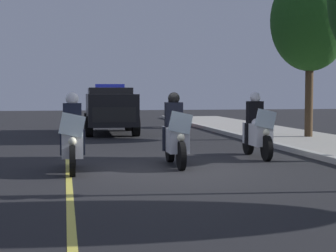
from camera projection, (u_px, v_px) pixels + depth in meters
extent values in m
plane|color=black|center=(177.00, 169.00, 12.35)|extent=(80.00, 80.00, 0.00)
cube|color=#E0D14C|center=(69.00, 172.00, 11.91)|extent=(48.00, 0.12, 0.01)
cylinder|color=black|center=(72.00, 161.00, 11.25)|extent=(0.64, 0.13, 0.64)
cylinder|color=black|center=(73.00, 153.00, 12.73)|extent=(0.64, 0.15, 0.64)
cube|color=white|center=(73.00, 143.00, 11.95)|extent=(1.21, 0.46, 0.56)
ellipsoid|color=white|center=(72.00, 129.00, 11.88)|extent=(0.57, 0.33, 0.24)
cube|color=silver|center=(72.00, 125.00, 11.30)|extent=(0.07, 0.56, 0.53)
sphere|color=#F9F4CC|center=(72.00, 141.00, 11.26)|extent=(0.17, 0.17, 0.17)
sphere|color=red|center=(64.00, 128.00, 11.41)|extent=(0.09, 0.09, 0.09)
sphere|color=#1933F2|center=(80.00, 128.00, 11.46)|extent=(0.09, 0.09, 0.09)
cube|color=black|center=(72.00, 117.00, 12.14)|extent=(0.29, 0.41, 0.60)
cube|color=black|center=(82.00, 142.00, 12.15)|extent=(0.18, 0.14, 0.56)
cube|color=black|center=(63.00, 142.00, 12.08)|extent=(0.18, 0.14, 0.56)
sphere|color=white|center=(72.00, 99.00, 12.10)|extent=(0.28, 0.28, 0.28)
cylinder|color=black|center=(181.00, 156.00, 12.14)|extent=(0.64, 0.13, 0.64)
cylinder|color=black|center=(170.00, 149.00, 13.62)|extent=(0.64, 0.15, 0.64)
cube|color=silver|center=(175.00, 139.00, 12.84)|extent=(1.21, 0.46, 0.56)
ellipsoid|color=silver|center=(176.00, 127.00, 12.77)|extent=(0.57, 0.33, 0.24)
cube|color=silver|center=(181.00, 123.00, 12.19)|extent=(0.07, 0.56, 0.53)
sphere|color=#F9F4CC|center=(181.00, 138.00, 12.16)|extent=(0.17, 0.17, 0.17)
sphere|color=red|center=(172.00, 125.00, 12.30)|extent=(0.09, 0.09, 0.09)
sphere|color=#1933F2|center=(186.00, 125.00, 12.35)|extent=(0.09, 0.09, 0.09)
cube|color=black|center=(174.00, 115.00, 13.03)|extent=(0.29, 0.41, 0.60)
cube|color=black|center=(182.00, 139.00, 13.04)|extent=(0.18, 0.14, 0.56)
cube|color=black|center=(166.00, 139.00, 12.98)|extent=(0.18, 0.14, 0.56)
sphere|color=black|center=(174.00, 98.00, 12.99)|extent=(0.28, 0.28, 0.28)
cylinder|color=black|center=(267.00, 148.00, 13.76)|extent=(0.64, 0.13, 0.64)
cylinder|color=black|center=(248.00, 143.00, 15.24)|extent=(0.64, 0.15, 0.64)
cube|color=white|center=(257.00, 134.00, 14.46)|extent=(1.21, 0.46, 0.56)
ellipsoid|color=white|center=(258.00, 123.00, 14.40)|extent=(0.57, 0.33, 0.24)
cube|color=silver|center=(266.00, 119.00, 13.82)|extent=(0.07, 0.56, 0.53)
sphere|color=#F9F4CC|center=(266.00, 132.00, 13.78)|extent=(0.17, 0.17, 0.17)
sphere|color=red|center=(258.00, 122.00, 13.92)|extent=(0.09, 0.09, 0.09)
sphere|color=#1933F2|center=(270.00, 121.00, 13.98)|extent=(0.09, 0.09, 0.09)
cube|color=black|center=(255.00, 112.00, 14.66)|extent=(0.29, 0.41, 0.60)
cube|color=black|center=(262.00, 134.00, 14.66)|extent=(0.18, 0.14, 0.56)
cube|color=black|center=(248.00, 134.00, 14.60)|extent=(0.18, 0.14, 0.56)
sphere|color=silver|center=(255.00, 97.00, 14.61)|extent=(0.28, 0.28, 0.28)
cube|color=black|center=(110.00, 109.00, 22.83)|extent=(4.94, 2.00, 1.24)
cube|color=black|center=(110.00, 92.00, 23.08)|extent=(2.43, 1.80, 0.36)
cube|color=#2633D8|center=(110.00, 86.00, 22.87)|extent=(0.30, 1.21, 0.14)
cube|color=black|center=(114.00, 115.00, 20.47)|extent=(0.15, 1.62, 0.56)
cylinder|color=black|center=(136.00, 126.00, 21.49)|extent=(0.81, 0.30, 0.80)
cylinder|color=black|center=(89.00, 126.00, 21.19)|extent=(0.81, 0.30, 0.80)
cylinder|color=black|center=(128.00, 122.00, 24.54)|extent=(0.81, 0.30, 0.80)
cylinder|color=black|center=(87.00, 122.00, 24.24)|extent=(0.81, 0.30, 0.80)
cylinder|color=black|center=(174.00, 121.00, 26.10)|extent=(0.66, 0.05, 0.66)
cylinder|color=black|center=(170.00, 120.00, 27.18)|extent=(0.66, 0.05, 0.66)
cube|color=red|center=(172.00, 115.00, 26.62)|extent=(1.00, 0.08, 0.36)
cube|color=black|center=(172.00, 103.00, 26.64)|extent=(0.25, 0.32, 0.56)
sphere|color=tan|center=(172.00, 95.00, 26.58)|extent=(0.22, 0.22, 0.22)
cylinder|color=#42301E|center=(309.00, 94.00, 20.08)|extent=(0.29, 0.29, 3.07)
ellipsoid|color=#1E4C19|center=(310.00, 20.00, 19.91)|extent=(2.86, 2.86, 3.67)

